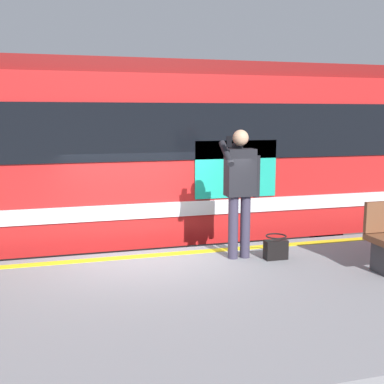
% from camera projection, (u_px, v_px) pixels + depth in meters
% --- Properties ---
extents(ground_plane, '(24.01, 24.01, 0.00)m').
position_uv_depth(ground_plane, '(151.00, 319.00, 7.36)').
color(ground_plane, '#4C4742').
extents(platform, '(15.80, 3.95, 1.09)m').
position_uv_depth(platform, '(183.00, 344.00, 5.39)').
color(platform, gray).
rests_on(platform, ground).
extents(safety_line, '(15.49, 0.16, 0.01)m').
position_uv_depth(safety_line, '(154.00, 255.00, 6.90)').
color(safety_line, yellow).
rests_on(safety_line, platform).
extents(track_rail_near, '(20.54, 0.08, 0.16)m').
position_uv_depth(track_rail_near, '(138.00, 285.00, 8.57)').
color(track_rail_near, slate).
rests_on(track_rail_near, ground).
extents(track_rail_far, '(20.54, 0.08, 0.16)m').
position_uv_depth(track_rail_far, '(126.00, 262.00, 9.93)').
color(track_rail_far, slate).
rests_on(track_rail_far, ground).
extents(train_carriage, '(13.00, 2.91, 3.80)m').
position_uv_depth(train_carriage, '(90.00, 151.00, 8.68)').
color(train_carriage, red).
rests_on(train_carriage, ground).
extents(passenger, '(0.57, 0.55, 1.80)m').
position_uv_depth(passenger, '(240.00, 183.00, 6.63)').
color(passenger, '#383347').
rests_on(passenger, platform).
extents(handbag, '(0.32, 0.29, 0.34)m').
position_uv_depth(handbag, '(276.00, 248.00, 6.71)').
color(handbag, black).
rests_on(handbag, platform).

